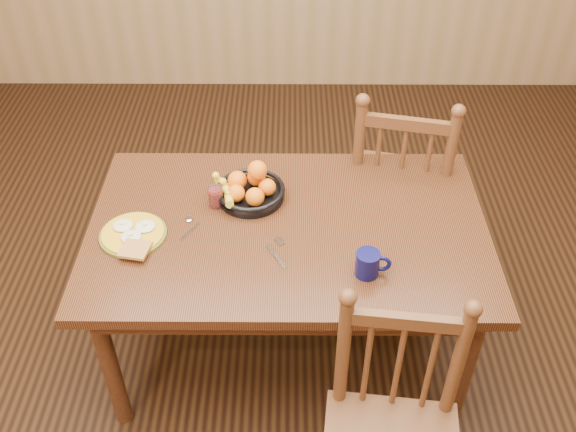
{
  "coord_description": "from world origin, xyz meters",
  "views": [
    {
      "loc": [
        0.01,
        -1.93,
        2.46
      ],
      "look_at": [
        0.0,
        0.0,
        0.8
      ],
      "focal_mm": 40.0,
      "sensor_mm": 36.0,
      "label": 1
    }
  ],
  "objects_px": {
    "breakfast_plate": "(133,234)",
    "chair_far": "(399,186)",
    "fruit_bowl": "(250,189)",
    "coffee_mug": "(369,264)",
    "dining_table": "(288,241)"
  },
  "relations": [
    {
      "from": "coffee_mug",
      "to": "dining_table",
      "type": "bearing_deg",
      "value": 138.09
    },
    {
      "from": "breakfast_plate",
      "to": "coffee_mug",
      "type": "height_order",
      "value": "coffee_mug"
    },
    {
      "from": "dining_table",
      "to": "fruit_bowl",
      "type": "bearing_deg",
      "value": 132.31
    },
    {
      "from": "breakfast_plate",
      "to": "coffee_mug",
      "type": "relative_size",
      "value": 2.22
    },
    {
      "from": "dining_table",
      "to": "chair_far",
      "type": "height_order",
      "value": "chair_far"
    },
    {
      "from": "breakfast_plate",
      "to": "coffee_mug",
      "type": "bearing_deg",
      "value": -12.23
    },
    {
      "from": "chair_far",
      "to": "fruit_bowl",
      "type": "relative_size",
      "value": 3.3
    },
    {
      "from": "coffee_mug",
      "to": "fruit_bowl",
      "type": "bearing_deg",
      "value": 135.91
    },
    {
      "from": "breakfast_plate",
      "to": "coffee_mug",
      "type": "distance_m",
      "value": 0.93
    },
    {
      "from": "breakfast_plate",
      "to": "fruit_bowl",
      "type": "height_order",
      "value": "fruit_bowl"
    },
    {
      "from": "coffee_mug",
      "to": "fruit_bowl",
      "type": "relative_size",
      "value": 0.41
    },
    {
      "from": "breakfast_plate",
      "to": "chair_far",
      "type": "bearing_deg",
      "value": 28.56
    },
    {
      "from": "dining_table",
      "to": "fruit_bowl",
      "type": "distance_m",
      "value": 0.27
    },
    {
      "from": "coffee_mug",
      "to": "breakfast_plate",
      "type": "bearing_deg",
      "value": 167.77
    },
    {
      "from": "chair_far",
      "to": "breakfast_plate",
      "type": "xyz_separation_m",
      "value": [
        -1.15,
        -0.62,
        0.24
      ]
    }
  ]
}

